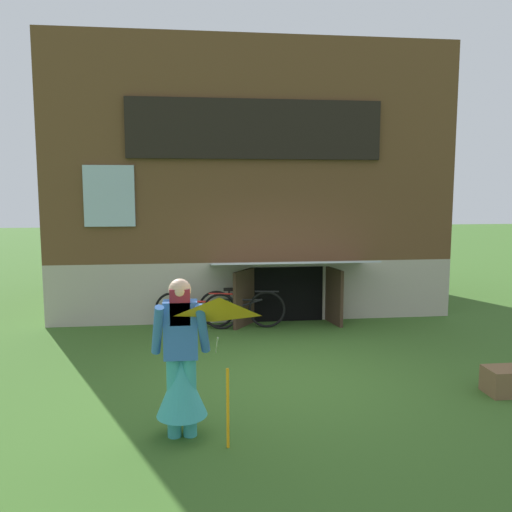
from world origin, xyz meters
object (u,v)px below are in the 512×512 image
Objects in this scene: kite at (220,334)px; bicycle_red at (196,310)px; bicycle_black at (242,308)px; person at (181,371)px; wooden_crate at (504,381)px.

bicycle_red is (-0.20, 4.76, -0.86)m from kite.
kite is at bearing -88.35° from bicycle_black.
bicycle_black is (1.00, 4.25, -0.33)m from person.
wooden_crate is (2.94, -3.57, -0.19)m from bicycle_black.
bicycle_black is 0.82m from bicycle_red.
bicycle_black is at bearing 82.48° from kite.
kite reaches higher than wooden_crate.
wooden_crate is at bearing 25.16° from person.
bicycle_red is at bearing 92.36° from kite.
bicycle_black is at bearing 129.46° from wooden_crate.
kite is 0.93× the size of bicycle_red.
person is at bearing 125.74° from kite.
bicycle_red is 3.42× the size of wooden_crate.
kite is 4.84m from bicycle_red.
kite is 4.87m from bicycle_black.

